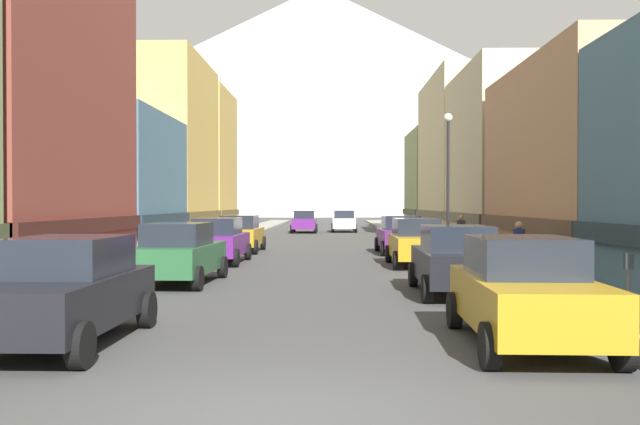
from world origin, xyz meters
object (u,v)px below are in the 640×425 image
(car_left_1, at_px, (179,253))
(car_right_1, at_px, (456,260))
(streetlamp_right, at_px, (448,163))
(car_driving_1, at_px, (344,221))
(car_driving_0, at_px, (304,221))
(pedestrian_1, at_px, (461,236))
(car_left_3, at_px, (240,233))
(potted_plant_0, at_px, (514,254))
(car_left_0, at_px, (65,290))
(car_right_0, at_px, (525,291))
(pedestrian_0, at_px, (519,251))
(car_right_3, at_px, (400,234))
(car_left_2, at_px, (218,240))
(car_right_2, at_px, (417,242))
(parking_meter_near, at_px, (628,280))

(car_left_1, bearing_deg, car_right_1, -16.23)
(streetlamp_right, bearing_deg, car_driving_1, 97.44)
(car_driving_0, xyz_separation_m, pedestrian_1, (7.85, -25.41, 0.03))
(car_left_3, bearing_deg, potted_plant_0, -39.91)
(car_left_0, bearing_deg, potted_plant_0, 50.13)
(streetlamp_right, bearing_deg, car_right_1, -98.37)
(car_right_0, height_order, pedestrian_0, pedestrian_0)
(car_right_1, distance_m, car_right_3, 14.56)
(car_left_0, distance_m, car_right_3, 22.33)
(car_right_0, bearing_deg, car_driving_1, 92.76)
(car_left_1, xyz_separation_m, streetlamp_right, (9.15, 8.32, 3.09))
(car_left_3, bearing_deg, car_right_3, -7.21)
(car_left_2, distance_m, car_right_1, 11.90)
(car_left_3, relative_size, pedestrian_1, 2.61)
(car_right_2, xyz_separation_m, pedestrian_1, (2.45, 4.33, 0.03))
(car_left_1, height_order, car_right_3, same)
(pedestrian_0, relative_size, streetlamp_right, 0.28)
(car_left_0, xyz_separation_m, car_right_2, (7.60, 14.63, 0.00))
(car_right_0, relative_size, car_driving_0, 1.01)
(car_left_2, xyz_separation_m, car_right_0, (7.60, -15.56, 0.00))
(car_left_0, height_order, car_driving_1, same)
(car_right_0, bearing_deg, streetlamp_right, 84.78)
(car_right_0, height_order, potted_plant_0, car_right_0)
(car_right_1, bearing_deg, streetlamp_right, 81.63)
(car_left_2, bearing_deg, parking_meter_near, -57.40)
(parking_meter_near, distance_m, streetlamp_right, 16.59)
(car_left_2, relative_size, pedestrian_0, 2.68)
(car_left_1, xyz_separation_m, car_right_3, (7.60, 12.35, 0.00))
(car_left_1, bearing_deg, potted_plant_0, 21.61)
(parking_meter_near, relative_size, pedestrian_1, 0.78)
(car_left_2, relative_size, car_right_2, 1.00)
(car_left_1, relative_size, car_right_1, 1.01)
(car_left_0, distance_m, car_driving_0, 44.43)
(car_right_2, height_order, parking_meter_near, car_right_2)
(car_driving_1, xyz_separation_m, parking_meter_near, (4.15, -45.04, 0.11))
(car_right_0, distance_m, parking_meter_near, 2.05)
(car_left_2, bearing_deg, car_left_1, -90.01)
(car_left_1, height_order, car_driving_0, same)
(car_driving_1, bearing_deg, car_driving_0, -157.64)
(car_right_1, xyz_separation_m, car_right_2, (0.00, 8.20, 0.00))
(car_left_1, distance_m, car_left_2, 6.94)
(car_left_0, xyz_separation_m, pedestrian_0, (10.05, 9.58, 0.01))
(car_right_2, bearing_deg, car_right_1, -90.01)
(car_right_0, relative_size, car_right_1, 1.00)
(parking_meter_near, height_order, pedestrian_0, pedestrian_0)
(car_left_1, xyz_separation_m, car_left_2, (0.00, 6.94, 0.00))
(car_driving_1, relative_size, parking_meter_near, 3.31)
(car_left_2, distance_m, parking_meter_near, 17.73)
(car_driving_1, bearing_deg, streetlamp_right, -82.56)
(car_right_0, distance_m, potted_plant_0, 13.30)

